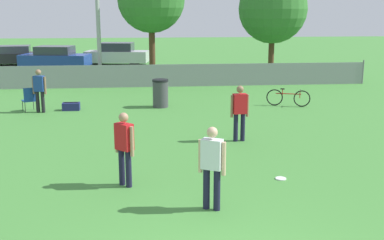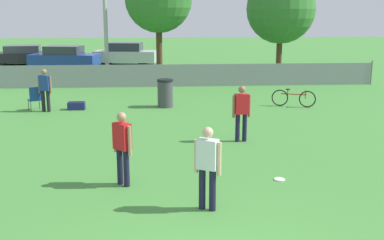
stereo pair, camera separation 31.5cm
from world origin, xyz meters
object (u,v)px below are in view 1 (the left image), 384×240
(bicycle_sideline, at_px, (288,98))
(parked_car_blue, at_px, (55,58))
(spectator_in_blue, at_px, (39,88))
(tree_far_right, at_px, (273,9))
(frisbee_disc, at_px, (281,178))
(player_thrower_red, at_px, (240,110))
(folding_chair_sideline, at_px, (29,98))
(player_defender_red, at_px, (124,145))
(parked_car_dark, at_px, (13,56))
(player_receiver_white, at_px, (212,163))
(trash_bin, at_px, (160,93))
(parked_car_silver, at_px, (117,54))
(gear_bag_sideline, at_px, (71,106))

(bicycle_sideline, relative_size, parked_car_blue, 0.36)
(spectator_in_blue, bearing_deg, tree_far_right, -128.39)
(frisbee_disc, bearing_deg, player_thrower_red, 95.49)
(tree_far_right, distance_m, bicycle_sideline, 9.29)
(folding_chair_sideline, relative_size, parked_car_blue, 0.20)
(frisbee_disc, relative_size, parked_car_blue, 0.05)
(player_defender_red, distance_m, parked_car_dark, 25.40)
(player_thrower_red, height_order, spectator_in_blue, player_thrower_red)
(player_receiver_white, relative_size, trash_bin, 1.49)
(player_thrower_red, distance_m, player_defender_red, 4.59)
(bicycle_sideline, bearing_deg, frisbee_disc, -87.85)
(tree_far_right, height_order, parked_car_silver, tree_far_right)
(spectator_in_blue, distance_m, parked_car_blue, 13.81)
(bicycle_sideline, bearing_deg, parked_car_silver, 136.04)
(player_receiver_white, height_order, trash_bin, player_receiver_white)
(parked_car_dark, distance_m, parked_car_blue, 3.97)
(player_defender_red, xyz_separation_m, parked_car_dark, (-8.42, 23.96, -0.28))
(player_defender_red, relative_size, trash_bin, 1.49)
(tree_far_right, xyz_separation_m, spectator_in_blue, (-11.00, -8.77, -2.82))
(parked_car_dark, xyz_separation_m, parked_car_silver, (7.06, -0.55, 0.08))
(frisbee_disc, xyz_separation_m, folding_chair_sideline, (-7.27, 8.07, 0.49))
(trash_bin, height_order, parked_car_silver, parked_car_silver)
(folding_chair_sideline, bearing_deg, player_thrower_red, 118.98)
(frisbee_disc, bearing_deg, parked_car_blue, 111.86)
(spectator_in_blue, height_order, parked_car_dark, spectator_in_blue)
(tree_far_right, distance_m, player_thrower_red, 14.40)
(spectator_in_blue, xyz_separation_m, gear_bag_sideline, (1.06, 0.30, -0.76))
(frisbee_disc, height_order, parked_car_blue, parked_car_blue)
(player_defender_red, xyz_separation_m, frisbee_disc, (3.46, 0.07, -0.91))
(player_thrower_red, height_order, gear_bag_sideline, player_thrower_red)
(gear_bag_sideline, distance_m, parked_car_silver, 15.19)
(gear_bag_sideline, bearing_deg, bicycle_sideline, -0.28)
(parked_car_blue, distance_m, parked_car_silver, 4.22)
(gear_bag_sideline, bearing_deg, tree_far_right, 40.45)
(trash_bin, relative_size, parked_car_blue, 0.24)
(frisbee_disc, bearing_deg, player_receiver_white, -139.99)
(folding_chair_sideline, bearing_deg, gear_bag_sideline, 158.12)
(player_receiver_white, distance_m, gear_bag_sideline, 10.51)
(tree_far_right, bearing_deg, player_receiver_white, -108.10)
(player_receiver_white, distance_m, folding_chair_sideline, 11.04)
(spectator_in_blue, xyz_separation_m, parked_car_blue, (-1.81, 13.69, -0.21))
(parked_car_dark, bearing_deg, tree_far_right, -31.81)
(tree_far_right, distance_m, parked_car_blue, 14.05)
(player_thrower_red, relative_size, parked_car_silver, 0.37)
(parked_car_dark, height_order, parked_car_silver, parked_car_silver)
(folding_chair_sideline, relative_size, trash_bin, 0.84)
(player_receiver_white, xyz_separation_m, frisbee_disc, (1.79, 1.50, -0.91))
(player_thrower_red, relative_size, gear_bag_sideline, 2.54)
(trash_bin, xyz_separation_m, gear_bag_sideline, (-3.39, -0.26, -0.40))
(player_thrower_red, bearing_deg, trash_bin, 105.22)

